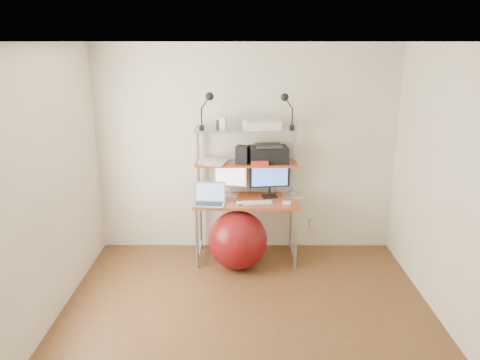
# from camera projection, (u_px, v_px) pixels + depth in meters

# --- Properties ---
(room) EXTENTS (3.60, 3.60, 3.60)m
(room) POSITION_uv_depth(u_px,v_px,m) (248.00, 198.00, 3.90)
(room) COLOR brown
(room) RESTS_ON ground
(computer_desk) EXTENTS (1.20, 0.60, 1.57)m
(computer_desk) POSITION_uv_depth(u_px,v_px,m) (246.00, 180.00, 5.43)
(computer_desk) COLOR #B54E23
(computer_desk) RESTS_ON ground
(desktop) EXTENTS (1.20, 0.60, 0.00)m
(desktop) POSITION_uv_depth(u_px,v_px,m) (246.00, 200.00, 5.43)
(desktop) COLOR #B54E23
(desktop) RESTS_ON computer_desk
(mid_shelf) EXTENTS (1.18, 0.34, 0.00)m
(mid_shelf) POSITION_uv_depth(u_px,v_px,m) (246.00, 163.00, 5.43)
(mid_shelf) COLOR #B54E23
(mid_shelf) RESTS_ON computer_desk
(top_shelf) EXTENTS (1.18, 0.34, 0.00)m
(top_shelf) POSITION_uv_depth(u_px,v_px,m) (246.00, 129.00, 5.32)
(top_shelf) COLOR #A7A7AB
(top_shelf) RESTS_ON computer_desk
(floor) EXTENTS (3.60, 3.60, 0.00)m
(floor) POSITION_uv_depth(u_px,v_px,m) (247.00, 328.00, 4.26)
(floor) COLOR brown
(floor) RESTS_ON ground
(wall_outlet) EXTENTS (0.08, 0.01, 0.12)m
(wall_outlet) POSITION_uv_depth(u_px,v_px,m) (313.00, 224.00, 5.88)
(wall_outlet) COLOR silver
(wall_outlet) RESTS_ON room
(monitor_silver) EXTENTS (0.39, 0.17, 0.44)m
(monitor_silver) POSITION_uv_depth(u_px,v_px,m) (231.00, 177.00, 5.51)
(monitor_silver) COLOR #AEAEB2
(monitor_silver) RESTS_ON desktop
(monitor_black) EXTENTS (0.47, 0.15, 0.47)m
(monitor_black) POSITION_uv_depth(u_px,v_px,m) (270.00, 177.00, 5.47)
(monitor_black) COLOR black
(monitor_black) RESTS_ON desktop
(laptop) EXTENTS (0.37, 0.31, 0.31)m
(laptop) POSITION_uv_depth(u_px,v_px,m) (210.00, 199.00, 5.27)
(laptop) COLOR #B9B9BD
(laptop) RESTS_ON desktop
(keyboard) EXTENTS (0.42, 0.16, 0.01)m
(keyboard) POSITION_uv_depth(u_px,v_px,m) (254.00, 203.00, 5.31)
(keyboard) COLOR silver
(keyboard) RESTS_ON desktop
(mouse) EXTENTS (0.10, 0.07, 0.03)m
(mouse) POSITION_uv_depth(u_px,v_px,m) (287.00, 203.00, 5.28)
(mouse) COLOR silver
(mouse) RESTS_ON desktop
(mac_mini) EXTENTS (0.26, 0.26, 0.04)m
(mac_mini) POSITION_uv_depth(u_px,v_px,m) (292.00, 195.00, 5.51)
(mac_mini) COLOR #B9B9BD
(mac_mini) RESTS_ON desktop
(phone) EXTENTS (0.12, 0.16, 0.01)m
(phone) POSITION_uv_depth(u_px,v_px,m) (240.00, 203.00, 5.30)
(phone) COLOR black
(phone) RESTS_ON desktop
(printer) EXTENTS (0.46, 0.34, 0.21)m
(printer) POSITION_uv_depth(u_px,v_px,m) (268.00, 154.00, 5.44)
(printer) COLOR black
(printer) RESTS_ON mid_shelf
(nas_cube) EXTENTS (0.17, 0.17, 0.20)m
(nas_cube) POSITION_uv_depth(u_px,v_px,m) (243.00, 155.00, 5.38)
(nas_cube) COLOR black
(nas_cube) RESTS_ON mid_shelf
(red_box) EXTENTS (0.20, 0.13, 0.05)m
(red_box) POSITION_uv_depth(u_px,v_px,m) (260.00, 162.00, 5.33)
(red_box) COLOR #AF311C
(red_box) RESTS_ON mid_shelf
(scanner) EXTENTS (0.44, 0.31, 0.11)m
(scanner) POSITION_uv_depth(u_px,v_px,m) (261.00, 124.00, 5.30)
(scanner) COLOR silver
(scanner) RESTS_ON top_shelf
(box_white) EXTENTS (0.13, 0.12, 0.13)m
(box_white) POSITION_uv_depth(u_px,v_px,m) (222.00, 123.00, 5.30)
(box_white) COLOR silver
(box_white) RESTS_ON top_shelf
(box_grey) EXTENTS (0.11, 0.11, 0.11)m
(box_grey) POSITION_uv_depth(u_px,v_px,m) (221.00, 124.00, 5.32)
(box_grey) COLOR #2E2E31
(box_grey) RESTS_ON top_shelf
(clip_lamp_left) EXTENTS (0.17, 0.09, 0.42)m
(clip_lamp_left) POSITION_uv_depth(u_px,v_px,m) (208.00, 103.00, 5.13)
(clip_lamp_left) COLOR black
(clip_lamp_left) RESTS_ON top_shelf
(clip_lamp_right) EXTENTS (0.16, 0.09, 0.41)m
(clip_lamp_right) POSITION_uv_depth(u_px,v_px,m) (286.00, 103.00, 5.18)
(clip_lamp_right) COLOR black
(clip_lamp_right) RESTS_ON top_shelf
(exercise_ball) EXTENTS (0.67, 0.67, 0.67)m
(exercise_ball) POSITION_uv_depth(u_px,v_px,m) (238.00, 240.00, 5.31)
(exercise_ball) COLOR maroon
(exercise_ball) RESTS_ON floor
(paper_stack) EXTENTS (0.36, 0.41, 0.03)m
(paper_stack) POSITION_uv_depth(u_px,v_px,m) (212.00, 161.00, 5.43)
(paper_stack) COLOR white
(paper_stack) RESTS_ON mid_shelf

